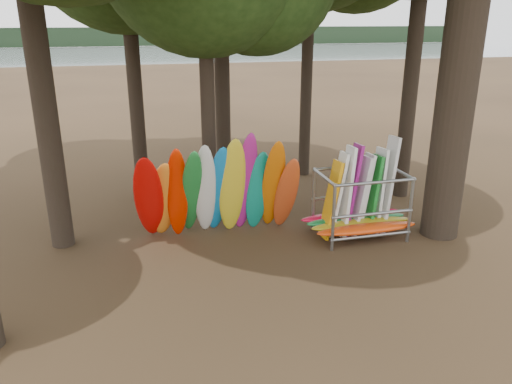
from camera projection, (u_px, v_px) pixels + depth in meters
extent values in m
plane|color=#47331E|center=(279.00, 261.00, 12.93)|extent=(120.00, 120.00, 0.00)
plane|color=gray|center=(152.00, 64.00, 67.83)|extent=(160.00, 160.00, 0.00)
cube|color=black|center=(139.00, 36.00, 112.93)|extent=(160.00, 4.00, 4.00)
cylinder|color=black|center=(132.00, 45.00, 16.35)|extent=(0.49, 0.49, 10.21)
cylinder|color=black|center=(308.00, 24.00, 18.27)|extent=(0.44, 0.44, 11.47)
cylinder|color=black|center=(207.00, 69.00, 14.44)|extent=(0.43, 0.43, 9.13)
cylinder|color=black|center=(418.00, 14.00, 15.75)|extent=(0.51, 0.51, 12.17)
ellipsoid|color=#BC0804|center=(149.00, 199.00, 13.35)|extent=(0.93, 1.93, 2.89)
ellipsoid|color=orange|center=(163.00, 200.00, 13.72)|extent=(0.95, 1.47, 2.54)
ellipsoid|color=red|center=(177.00, 194.00, 13.59)|extent=(0.62, 1.27, 2.91)
ellipsoid|color=#1C712D|center=(191.00, 193.00, 13.72)|extent=(0.69, 1.90, 2.95)
ellipsoid|color=silver|center=(205.00, 190.00, 13.78)|extent=(0.76, 1.59, 3.02)
ellipsoid|color=#0F6EB1|center=(218.00, 190.00, 13.98)|extent=(0.84, 1.51, 2.89)
ellipsoid|color=gold|center=(232.00, 187.00, 13.91)|extent=(0.77, 1.27, 3.08)
ellipsoid|color=#9D1B77|center=(245.00, 183.00, 14.05)|extent=(0.78, 1.34, 3.19)
ellipsoid|color=#0D7D69|center=(258.00, 191.00, 14.26)|extent=(0.83, 1.10, 2.61)
ellipsoid|color=#C95C08|center=(273.00, 186.00, 14.11)|extent=(0.76, 1.69, 3.05)
ellipsoid|color=#B84119|center=(286.00, 194.00, 14.23)|extent=(0.68, 1.45, 2.53)
ellipsoid|color=red|center=(367.00, 229.00, 13.85)|extent=(2.99, 0.55, 0.24)
ellipsoid|color=#A58B16|center=(361.00, 224.00, 14.18)|extent=(3.04, 0.55, 0.24)
ellipsoid|color=#197336|center=(356.00, 219.00, 14.48)|extent=(3.06, 0.55, 0.24)
ellipsoid|color=red|center=(352.00, 215.00, 14.78)|extent=(3.18, 0.55, 0.24)
cube|color=orange|center=(331.00, 200.00, 14.01)|extent=(0.53, 0.74, 2.24)
cube|color=white|center=(336.00, 195.00, 14.14)|extent=(0.57, 0.74, 2.44)
cube|color=silver|center=(346.00, 193.00, 13.99)|extent=(0.37, 0.77, 2.65)
cube|color=#88166E|center=(351.00, 190.00, 14.19)|extent=(0.54, 0.76, 2.65)
cube|color=silver|center=(359.00, 196.00, 14.18)|extent=(0.53, 0.75, 2.31)
cube|color=silver|center=(363.00, 194.00, 14.39)|extent=(0.52, 0.74, 2.34)
cube|color=#1A7827|center=(372.00, 195.00, 14.31)|extent=(0.43, 0.74, 2.32)
cube|color=white|center=(378.00, 191.00, 14.42)|extent=(0.34, 0.78, 2.49)
cube|color=silver|center=(387.00, 185.00, 14.30)|extent=(0.45, 0.79, 2.84)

